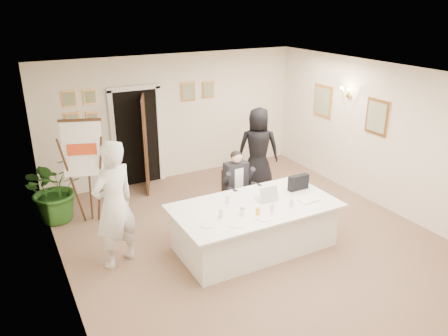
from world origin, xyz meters
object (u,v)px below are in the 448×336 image
at_px(seated_man, 237,185).
at_px(standing_woman, 258,149).
at_px(potted_palm, 55,188).
at_px(flip_chart, 87,177).
at_px(laptop, 265,191).
at_px(oj_glass, 258,211).
at_px(steel_jug, 242,212).
at_px(standing_man, 114,205).
at_px(paper_stack, 308,200).
at_px(conference_table, 254,226).
at_px(laptop_bag, 298,182).

bearing_deg(seated_man, standing_woman, 41.14).
bearing_deg(potted_palm, standing_woman, -6.96).
bearing_deg(flip_chart, standing_woman, -1.50).
bearing_deg(laptop, seated_man, 95.56).
relative_size(oj_glass, steel_jug, 1.18).
bearing_deg(seated_man, standing_man, -171.86).
height_order(standing_woman, paper_stack, standing_woman).
bearing_deg(laptop, conference_table, -153.38).
bearing_deg(flip_chart, conference_table, -44.58).
height_order(standing_man, standing_woman, standing_man).
distance_m(potted_palm, laptop_bag, 4.43).
height_order(conference_table, laptop_bag, laptop_bag).
height_order(potted_palm, laptop, potted_palm).
relative_size(conference_table, oj_glass, 20.55).
xyz_separation_m(seated_man, laptop, (0.02, -0.90, 0.24)).
height_order(standing_woman, steel_jug, standing_woman).
xyz_separation_m(laptop, laptop_bag, (0.72, 0.06, -0.00)).
relative_size(standing_woman, paper_stack, 5.49).
xyz_separation_m(conference_table, potted_palm, (-2.72, 2.58, 0.25)).
height_order(standing_man, oj_glass, standing_man).
bearing_deg(steel_jug, potted_palm, 130.42).
xyz_separation_m(conference_table, paper_stack, (0.86, -0.28, 0.40)).
distance_m(seated_man, laptop_bag, 1.15).
distance_m(seated_man, laptop, 0.93).
distance_m(conference_table, paper_stack, 0.98).
distance_m(conference_table, laptop_bag, 1.13).
bearing_deg(potted_palm, conference_table, -43.44).
bearing_deg(paper_stack, potted_palm, 141.37).
relative_size(seated_man, laptop, 3.95).
xyz_separation_m(standing_man, laptop, (2.39, -0.47, -0.10)).
distance_m(standing_man, laptop, 2.44).
bearing_deg(standing_woman, standing_man, 55.24).
relative_size(flip_chart, standing_woman, 1.09).
relative_size(standing_man, laptop_bag, 5.30).
distance_m(seated_man, flip_chart, 2.72).
xyz_separation_m(flip_chart, laptop, (2.47, -2.06, 0.01)).
bearing_deg(seated_man, laptop, -91.09).
height_order(conference_table, laptop, laptop).
bearing_deg(potted_palm, flip_chart, -38.05).
distance_m(seated_man, paper_stack, 1.43).
distance_m(paper_stack, steel_jug, 1.22).
height_order(conference_table, standing_man, standing_man).
relative_size(conference_table, paper_stack, 8.20).
bearing_deg(steel_jug, paper_stack, -3.82).
height_order(standing_woman, potted_palm, standing_woman).
bearing_deg(oj_glass, steel_jug, 148.46).
bearing_deg(flip_chart, seated_man, -25.32).
bearing_deg(paper_stack, oj_glass, -177.47).
xyz_separation_m(laptop_bag, steel_jug, (-1.35, -0.37, -0.08)).
bearing_deg(standing_woman, steel_jug, 84.79).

